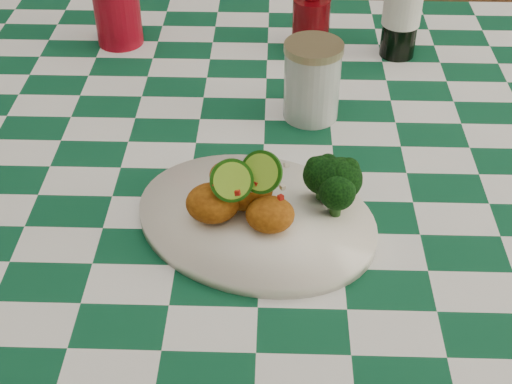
# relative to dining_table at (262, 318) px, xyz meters

# --- Properties ---
(dining_table) EXTENTS (1.66, 1.06, 0.79)m
(dining_table) POSITION_rel_dining_table_xyz_m (0.00, 0.00, 0.00)
(dining_table) COLOR #0C472A
(dining_table) RESTS_ON ground
(plate) EXTENTS (0.39, 0.36, 0.02)m
(plate) POSITION_rel_dining_table_xyz_m (-0.01, -0.18, 0.40)
(plate) COLOR white
(plate) RESTS_ON dining_table
(fried_chicken_pile) EXTENTS (0.13, 0.09, 0.08)m
(fried_chicken_pile) POSITION_rel_dining_table_xyz_m (-0.01, -0.18, 0.45)
(fried_chicken_pile) COLOR #AD5E10
(fried_chicken_pile) RESTS_ON plate
(broccoli_side) EXTENTS (0.09, 0.09, 0.07)m
(broccoli_side) POSITION_rel_dining_table_xyz_m (0.08, -0.17, 0.44)
(broccoli_side) COLOR black
(broccoli_side) RESTS_ON plate
(red_tumbler) EXTENTS (0.11, 0.11, 0.15)m
(red_tumbler) POSITION_rel_dining_table_xyz_m (-0.27, 0.32, 0.47)
(red_tumbler) COLOR maroon
(red_tumbler) RESTS_ON dining_table
(ketchup_bottle) EXTENTS (0.07, 0.07, 0.14)m
(ketchup_bottle) POSITION_rel_dining_table_xyz_m (0.08, 0.31, 0.46)
(ketchup_bottle) COLOR #5B0409
(ketchup_bottle) RESTS_ON dining_table
(mason_jar) EXTENTS (0.10, 0.10, 0.12)m
(mason_jar) POSITION_rel_dining_table_xyz_m (0.07, 0.08, 0.46)
(mason_jar) COLOR #B2BCBA
(mason_jar) RESTS_ON dining_table
(wooden_chair_left) EXTENTS (0.52, 0.53, 0.85)m
(wooden_chair_left) POSITION_rel_dining_table_xyz_m (-0.30, 0.72, 0.03)
(wooden_chair_left) COLOR #472814
(wooden_chair_left) RESTS_ON ground
(wooden_chair_right) EXTENTS (0.45, 0.47, 0.85)m
(wooden_chair_right) POSITION_rel_dining_table_xyz_m (0.48, 0.72, 0.03)
(wooden_chair_right) COLOR #472814
(wooden_chair_right) RESTS_ON ground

